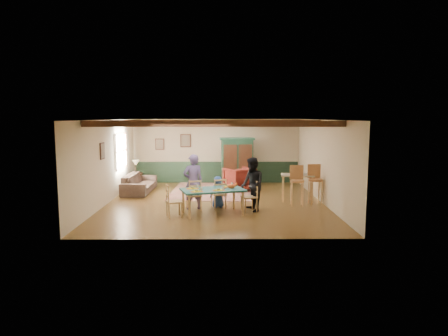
{
  "coord_description": "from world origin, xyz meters",
  "views": [
    {
      "loc": [
        0.17,
        -12.89,
        2.78
      ],
      "look_at": [
        0.28,
        -0.09,
        1.15
      ],
      "focal_mm": 32.0,
      "sensor_mm": 36.0,
      "label": 1
    }
  ],
  "objects_px": {
    "end_table": "(136,180)",
    "counter_table": "(297,188)",
    "dining_chair_far_left": "(194,195)",
    "person_child": "(218,192)",
    "sofa": "(139,183)",
    "dining_table": "(213,202)",
    "person_woman": "(252,185)",
    "bar_stool_left": "(297,186)",
    "person_man": "(193,182)",
    "dining_chair_far_right": "(219,193)",
    "dining_chair_end_left": "(174,201)",
    "armchair": "(239,179)",
    "bar_stool_right": "(315,185)",
    "dining_chair_end_right": "(249,196)",
    "armoire": "(237,162)",
    "cat": "(232,186)",
    "table_lamp": "(136,167)"
  },
  "relations": [
    {
      "from": "dining_chair_end_left",
      "to": "counter_table",
      "type": "height_order",
      "value": "dining_chair_end_left"
    },
    {
      "from": "dining_chair_far_left",
      "to": "counter_table",
      "type": "bearing_deg",
      "value": -176.97
    },
    {
      "from": "person_child",
      "to": "sofa",
      "type": "bearing_deg",
      "value": -58.77
    },
    {
      "from": "armchair",
      "to": "bar_stool_right",
      "type": "xyz_separation_m",
      "value": [
        2.32,
        -2.43,
        0.19
      ]
    },
    {
      "from": "person_man",
      "to": "sofa",
      "type": "height_order",
      "value": "person_man"
    },
    {
      "from": "dining_chair_end_right",
      "to": "dining_chair_far_right",
      "type": "bearing_deg",
      "value": -133.83
    },
    {
      "from": "person_woman",
      "to": "armchair",
      "type": "relative_size",
      "value": 1.64
    },
    {
      "from": "table_lamp",
      "to": "dining_chair_end_left",
      "type": "bearing_deg",
      "value": -66.59
    },
    {
      "from": "person_child",
      "to": "counter_table",
      "type": "xyz_separation_m",
      "value": [
        2.64,
        0.94,
        -0.04
      ]
    },
    {
      "from": "dining_table",
      "to": "counter_table",
      "type": "distance_m",
      "value": 3.31
    },
    {
      "from": "dining_chair_far_left",
      "to": "end_table",
      "type": "distance_m",
      "value": 4.63
    },
    {
      "from": "dining_table",
      "to": "armchair",
      "type": "relative_size",
      "value": 1.79
    },
    {
      "from": "person_child",
      "to": "table_lamp",
      "type": "height_order",
      "value": "table_lamp"
    },
    {
      "from": "person_woman",
      "to": "bar_stool_left",
      "type": "distance_m",
      "value": 1.65
    },
    {
      "from": "dining_chair_far_left",
      "to": "person_child",
      "type": "bearing_deg",
      "value": -174.29
    },
    {
      "from": "cat",
      "to": "armoire",
      "type": "xyz_separation_m",
      "value": [
        0.36,
        4.83,
        0.16
      ]
    },
    {
      "from": "dining_chair_end_left",
      "to": "dining_chair_end_right",
      "type": "relative_size",
      "value": 1.0
    },
    {
      "from": "person_woman",
      "to": "armchair",
      "type": "height_order",
      "value": "person_woman"
    },
    {
      "from": "dining_chair_end_left",
      "to": "bar_stool_left",
      "type": "bearing_deg",
      "value": -86.26
    },
    {
      "from": "sofa",
      "to": "bar_stool_left",
      "type": "relative_size",
      "value": 1.84
    },
    {
      "from": "armoire",
      "to": "dining_chair_end_left",
      "type": "bearing_deg",
      "value": -115.67
    },
    {
      "from": "person_child",
      "to": "end_table",
      "type": "distance_m",
      "value": 4.84
    },
    {
      "from": "person_woman",
      "to": "counter_table",
      "type": "relative_size",
      "value": 1.49
    },
    {
      "from": "dining_chair_end_right",
      "to": "counter_table",
      "type": "xyz_separation_m",
      "value": [
        1.71,
        1.46,
        -0.01
      ]
    },
    {
      "from": "person_child",
      "to": "dining_chair_end_left",
      "type": "bearing_deg",
      "value": 27.3
    },
    {
      "from": "dining_chair_end_right",
      "to": "person_woman",
      "type": "relative_size",
      "value": 0.58
    },
    {
      "from": "dining_chair_end_right",
      "to": "bar_stool_right",
      "type": "bearing_deg",
      "value": 96.85
    },
    {
      "from": "dining_chair_far_left",
      "to": "dining_chair_far_right",
      "type": "xyz_separation_m",
      "value": [
        0.75,
        0.23,
        0.0
      ]
    },
    {
      "from": "person_child",
      "to": "bar_stool_right",
      "type": "xyz_separation_m",
      "value": [
        3.13,
        0.46,
        0.15
      ]
    },
    {
      "from": "sofa",
      "to": "dining_table",
      "type": "bearing_deg",
      "value": -139.59
    },
    {
      "from": "dining_chair_end_left",
      "to": "end_table",
      "type": "relative_size",
      "value": 1.61
    },
    {
      "from": "dining_chair_far_right",
      "to": "person_woman",
      "type": "bearing_deg",
      "value": 139.73
    },
    {
      "from": "dining_table",
      "to": "person_man",
      "type": "relative_size",
      "value": 1.04
    },
    {
      "from": "cat",
      "to": "end_table",
      "type": "height_order",
      "value": "cat"
    },
    {
      "from": "end_table",
      "to": "counter_table",
      "type": "relative_size",
      "value": 0.53
    },
    {
      "from": "bar_stool_left",
      "to": "bar_stool_right",
      "type": "relative_size",
      "value": 1.0
    },
    {
      "from": "armchair",
      "to": "bar_stool_left",
      "type": "distance_m",
      "value": 3.16
    },
    {
      "from": "dining_table",
      "to": "person_woman",
      "type": "relative_size",
      "value": 1.09
    },
    {
      "from": "bar_stool_left",
      "to": "person_man",
      "type": "bearing_deg",
      "value": -167.45
    },
    {
      "from": "end_table",
      "to": "person_child",
      "type": "bearing_deg",
      "value": -47.43
    },
    {
      "from": "dining_table",
      "to": "end_table",
      "type": "bearing_deg",
      "value": 125.29
    },
    {
      "from": "cat",
      "to": "bar_stool_right",
      "type": "distance_m",
      "value": 3.01
    },
    {
      "from": "dining_table",
      "to": "person_man",
      "type": "xyz_separation_m",
      "value": [
        -0.6,
        0.63,
        0.48
      ]
    },
    {
      "from": "sofa",
      "to": "armoire",
      "type": "bearing_deg",
      "value": -67.56
    },
    {
      "from": "dining_chair_end_left",
      "to": "end_table",
      "type": "xyz_separation_m",
      "value": [
        -2.06,
        4.75,
        -0.18
      ]
    },
    {
      "from": "cat",
      "to": "armoire",
      "type": "bearing_deg",
      "value": 68.52
    },
    {
      "from": "dining_table",
      "to": "armoire",
      "type": "height_order",
      "value": "armoire"
    },
    {
      "from": "end_table",
      "to": "bar_stool_left",
      "type": "bearing_deg",
      "value": -30.02
    },
    {
      "from": "dining_chair_far_right",
      "to": "bar_stool_right",
      "type": "height_order",
      "value": "bar_stool_right"
    },
    {
      "from": "dining_chair_far_left",
      "to": "person_woman",
      "type": "relative_size",
      "value": 0.58
    }
  ]
}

